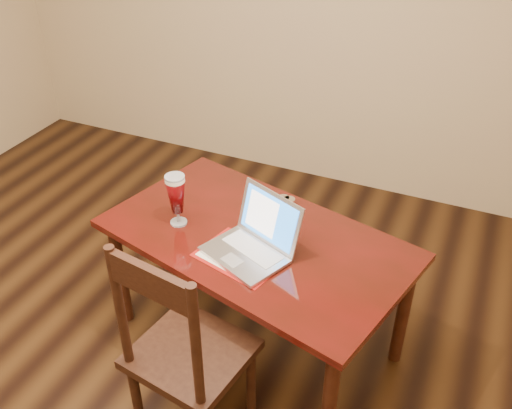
% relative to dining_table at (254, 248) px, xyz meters
% --- Properties ---
extents(dining_table, '(1.60, 1.15, 0.94)m').
position_rel_dining_table_xyz_m(dining_table, '(0.00, 0.00, 0.00)').
color(dining_table, '#4A0C09').
rests_on(dining_table, ground).
extents(dining_chair, '(0.52, 0.50, 1.07)m').
position_rel_dining_table_xyz_m(dining_chair, '(-0.03, -0.62, -0.11)').
color(dining_chair, '#32190D').
rests_on(dining_chair, ground).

